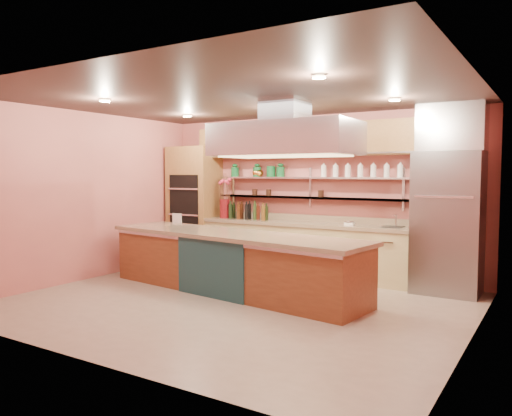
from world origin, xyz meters
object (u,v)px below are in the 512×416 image
Objects in this scene: island at (232,262)px; kitchen_scale at (350,223)px; copper_kettle at (259,173)px; flower_vase at (225,209)px; refrigerator at (448,223)px; green_canister at (271,171)px.

kitchen_scale is at bearing 60.13° from island.
island is at bearing -70.85° from copper_kettle.
kitchen_scale is at bearing 0.00° from flower_vase.
island is (-2.76, -1.62, -0.60)m from refrigerator.
kitchen_scale is 0.78× the size of green_canister.
copper_kettle is (-1.87, 0.22, 0.81)m from kitchen_scale.
kitchen_scale is (1.23, 1.63, 0.53)m from island.
refrigerator reaches higher than island.
flower_vase is 2.11× the size of copper_kettle.
island is 2.11m from kitchen_scale.
flower_vase is 0.95m from copper_kettle.
refrigerator is 10.74× the size of green_canister.
copper_kettle reaches higher than island.
copper_kettle is 0.87× the size of green_canister.
flower_vase is 2.50m from kitchen_scale.
refrigerator is 5.88× the size of flower_vase.
refrigerator is 12.41× the size of copper_kettle.
kitchen_scale is 0.90× the size of copper_kettle.
island is at bearing -149.68° from refrigerator.
refrigerator reaches higher than green_canister.
green_canister is (-0.39, 1.85, 1.37)m from island.
island is 2.37m from copper_kettle.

